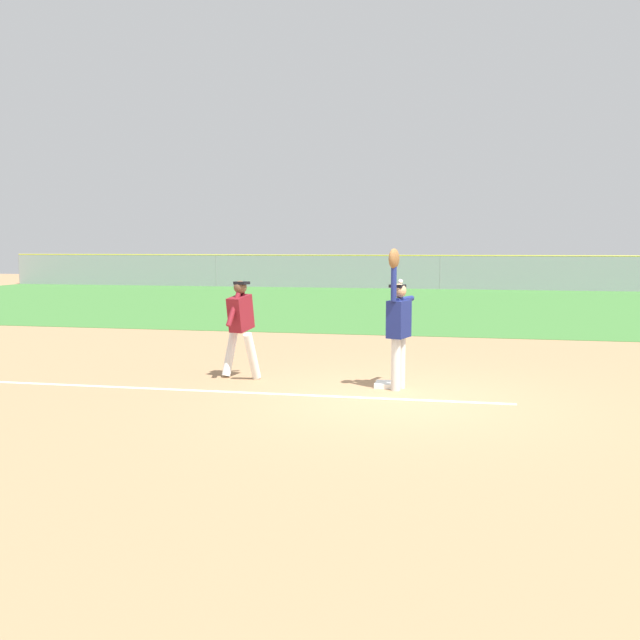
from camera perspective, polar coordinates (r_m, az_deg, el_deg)
ground_plane at (r=10.55m, az=6.18°, el=-6.49°), size 79.90×79.90×0.00m
outfield_grass at (r=27.35m, az=9.48°, el=1.30°), size 50.53×19.52×0.01m
chalk_foul_line at (r=11.58m, az=-15.05°, el=-5.51°), size 12.00×0.17×0.01m
first_base at (r=11.32m, az=5.63°, el=-5.41°), size 0.39×0.39×0.08m
fielder at (r=10.97m, az=6.58°, el=-0.08°), size 0.40×0.88×2.28m
runner at (r=11.94m, az=-6.67°, el=-0.17°), size 0.76×0.84×1.72m
baseball at (r=10.82m, az=6.77°, el=3.22°), size 0.07×0.07×0.07m
outfield_fence at (r=37.04m, az=10.04°, el=3.97°), size 50.61×0.08×1.83m
parked_car_green at (r=41.22m, az=-3.80°, el=3.94°), size 4.53×2.38×1.25m
parked_car_red at (r=40.25m, az=2.85°, el=3.89°), size 4.53×2.37×1.25m
parked_car_blue at (r=39.88m, az=9.66°, el=3.79°), size 4.57×2.46×1.25m
parked_car_silver at (r=40.88m, az=16.48°, el=3.68°), size 4.43×2.17×1.25m
parked_car_black at (r=40.76m, az=22.97°, el=3.43°), size 4.53×2.38×1.25m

